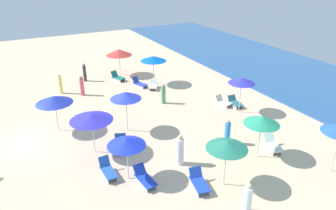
# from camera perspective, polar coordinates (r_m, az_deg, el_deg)

# --- Properties ---
(ground_plane) EXTENTS (60.00, 60.00, 0.00)m
(ground_plane) POSITION_cam_1_polar(r_m,az_deg,el_deg) (20.64, -24.52, -6.67)
(ground_plane) COLOR beige
(ocean) EXTENTS (60.00, 11.93, 0.12)m
(ocean) POSITION_cam_1_polar(r_m,az_deg,el_deg) (31.53, 24.05, 4.12)
(ocean) COLOR #2A5891
(ocean) RESTS_ON ground_plane
(umbrella_0) EXTENTS (1.88, 1.88, 2.60)m
(umbrella_0) POSITION_cam_1_polar(r_m,az_deg,el_deg) (22.47, 13.18, 4.30)
(umbrella_0) COLOR silver
(umbrella_0) RESTS_ON ground_plane
(lounge_chair_0_0) EXTENTS (1.34, 0.94, 0.69)m
(lounge_chair_0_0) POSITION_cam_1_polar(r_m,az_deg,el_deg) (24.13, 9.88, 0.54)
(lounge_chair_0_0) COLOR silver
(lounge_chair_0_0) RESTS_ON ground_plane
(lounge_chair_0_1) EXTENTS (1.43, 0.80, 0.65)m
(lounge_chair_0_1) POSITION_cam_1_polar(r_m,az_deg,el_deg) (24.22, 11.99, 0.41)
(lounge_chair_0_1) COLOR silver
(lounge_chair_0_1) RESTS_ON ground_plane
(umbrella_1) EXTENTS (2.40, 2.40, 2.51)m
(umbrella_1) POSITION_cam_1_polar(r_m,az_deg,el_deg) (29.99, -8.84, 9.39)
(umbrella_1) COLOR silver
(umbrella_1) RESTS_ON ground_plane
(lounge_chair_1_0) EXTENTS (1.47, 1.11, 0.79)m
(lounge_chair_1_0) POSITION_cam_1_polar(r_m,az_deg,el_deg) (29.21, -9.07, 4.96)
(lounge_chair_1_0) COLOR silver
(lounge_chair_1_0) RESTS_ON ground_plane
(umbrella_3) EXTENTS (2.36, 2.36, 2.39)m
(umbrella_3) POSITION_cam_1_polar(r_m,az_deg,el_deg) (17.64, -13.68, -2.17)
(umbrella_3) COLOR silver
(umbrella_3) RESTS_ON ground_plane
(lounge_chair_3_0) EXTENTS (1.41, 1.07, 0.80)m
(lounge_chair_3_0) POSITION_cam_1_polar(r_m,az_deg,el_deg) (18.47, -8.58, -7.21)
(lounge_chair_3_0) COLOR silver
(lounge_chair_3_0) RESTS_ON ground_plane
(umbrella_4) EXTENTS (1.87, 1.87, 2.31)m
(umbrella_4) POSITION_cam_1_polar(r_m,az_deg,el_deg) (15.20, -7.52, -6.62)
(umbrella_4) COLOR silver
(umbrella_4) RESTS_ON ground_plane
(lounge_chair_4_0) EXTENTS (1.44, 0.61, 0.81)m
(lounge_chair_4_0) POSITION_cam_1_polar(r_m,az_deg,el_deg) (16.57, -10.79, -11.54)
(lounge_chair_4_0) COLOR silver
(lounge_chair_4_0) RESTS_ON ground_plane
(lounge_chair_4_1) EXTENTS (1.55, 0.73, 0.72)m
(lounge_chair_4_1) POSITION_cam_1_polar(r_m,az_deg,el_deg) (15.87, -4.25, -13.07)
(lounge_chair_4_1) COLOR silver
(lounge_chair_4_1) RESTS_ON ground_plane
(umbrella_5) EXTENTS (1.92, 1.92, 2.68)m
(umbrella_5) POSITION_cam_1_polar(r_m,az_deg,el_deg) (19.48, -7.64, 1.74)
(umbrella_5) COLOR silver
(umbrella_5) RESTS_ON ground_plane
(umbrella_6) EXTENTS (1.91, 1.91, 2.51)m
(umbrella_6) POSITION_cam_1_polar(r_m,az_deg,el_deg) (17.43, 16.59, -2.62)
(umbrella_6) COLOR silver
(umbrella_6) RESTS_ON ground_plane
(lounge_chair_6_0) EXTENTS (1.55, 1.04, 0.72)m
(lounge_chair_6_0) POSITION_cam_1_polar(r_m,az_deg,el_deg) (19.28, 18.31, -6.88)
(lounge_chair_6_0) COLOR silver
(lounge_chair_6_0) RESTS_ON ground_plane
(umbrella_7) EXTENTS (2.25, 2.25, 2.38)m
(umbrella_7) POSITION_cam_1_polar(r_m,az_deg,el_deg) (20.70, -19.87, 0.92)
(umbrella_7) COLOR silver
(umbrella_7) RESTS_ON ground_plane
(umbrella_8) EXTENTS (2.24, 2.24, 2.53)m
(umbrella_8) POSITION_cam_1_polar(r_m,az_deg,el_deg) (27.37, -2.66, 8.38)
(umbrella_8) COLOR silver
(umbrella_8) RESTS_ON ground_plane
(lounge_chair_8_0) EXTENTS (1.60, 1.05, 0.75)m
(lounge_chair_8_0) POSITION_cam_1_polar(r_m,az_deg,el_deg) (27.51, -5.17, 3.87)
(lounge_chair_8_0) COLOR silver
(lounge_chair_8_0) RESTS_ON ground_plane
(lounge_chair_8_1) EXTENTS (1.44, 1.20, 0.66)m
(lounge_chair_8_1) POSITION_cam_1_polar(r_m,az_deg,el_deg) (26.95, -2.68, 3.49)
(lounge_chair_8_1) COLOR silver
(lounge_chair_8_1) RESTS_ON ground_plane
(umbrella_9) EXTENTS (1.96, 1.96, 2.44)m
(umbrella_9) POSITION_cam_1_polar(r_m,az_deg,el_deg) (14.85, 10.60, -7.09)
(umbrella_9) COLOR silver
(umbrella_9) RESTS_ON ground_plane
(lounge_chair_9_0) EXTENTS (1.54, 0.92, 0.76)m
(lounge_chair_9_0) POSITION_cam_1_polar(r_m,az_deg,el_deg) (15.62, 5.61, -13.71)
(lounge_chair_9_0) COLOR silver
(lounge_chair_9_0) RESTS_ON ground_plane
(beachgoer_0) EXTENTS (0.46, 0.46, 1.75)m
(beachgoer_0) POSITION_cam_1_polar(r_m,az_deg,el_deg) (16.84, 2.18, -8.26)
(beachgoer_0) COLOR white
(beachgoer_0) RESTS_ON ground_plane
(beachgoer_1) EXTENTS (0.40, 0.40, 1.53)m
(beachgoer_1) POSITION_cam_1_polar(r_m,az_deg,el_deg) (14.41, 14.14, -16.18)
(beachgoer_1) COLOR white
(beachgoer_1) RESTS_ON ground_plane
(beachgoer_2) EXTENTS (0.41, 0.41, 1.62)m
(beachgoer_2) POSITION_cam_1_polar(r_m,az_deg,el_deg) (26.32, -15.26, 3.29)
(beachgoer_2) COLOR #DA575E
(beachgoer_2) RESTS_ON ground_plane
(beachgoer_3) EXTENTS (0.39, 0.39, 1.61)m
(beachgoer_3) POSITION_cam_1_polar(r_m,az_deg,el_deg) (27.22, -18.84, 3.51)
(beachgoer_3) COLOR #F9E274
(beachgoer_3) RESTS_ON ground_plane
(beachgoer_4) EXTENTS (0.43, 0.43, 1.55)m
(beachgoer_4) POSITION_cam_1_polar(r_m,az_deg,el_deg) (23.95, -0.83, 1.93)
(beachgoer_4) COLOR #509264
(beachgoer_4) RESTS_ON ground_plane
(beachgoer_5) EXTENTS (0.36, 0.36, 1.56)m
(beachgoer_5) POSITION_cam_1_polar(r_m,az_deg,el_deg) (18.96, 10.66, -4.95)
(beachgoer_5) COLOR #2F82DE
(beachgoer_5) RESTS_ON ground_plane
(beachgoer_6) EXTENTS (0.40, 0.40, 1.63)m
(beachgoer_6) POSITION_cam_1_polar(r_m,az_deg,el_deg) (29.50, -14.81, 5.67)
(beachgoer_6) COLOR #38303F
(beachgoer_6) RESTS_ON ground_plane
(cooler_box_0) EXTENTS (0.66, 0.62, 0.40)m
(cooler_box_0) POSITION_cam_1_polar(r_m,az_deg,el_deg) (22.58, -15.58, -1.94)
(cooler_box_0) COLOR white
(cooler_box_0) RESTS_ON ground_plane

